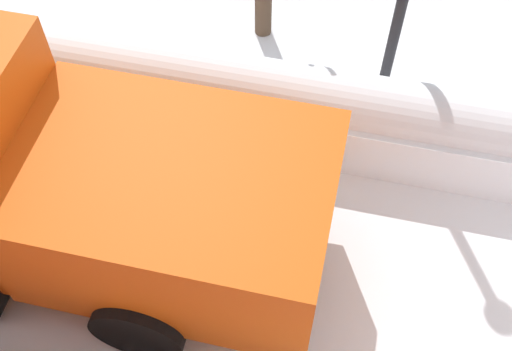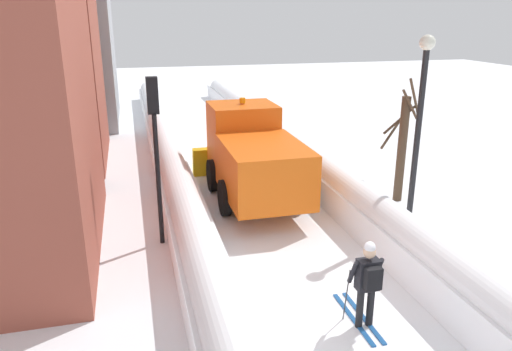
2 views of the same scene
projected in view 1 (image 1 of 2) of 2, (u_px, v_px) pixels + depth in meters
name	position (u px, v px, depth m)	size (l,w,h in m)	color
plow_truck	(65.00, 183.00, 7.09)	(3.20, 5.98, 3.12)	orange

